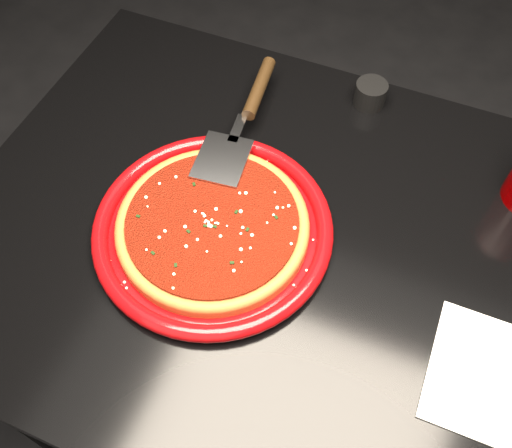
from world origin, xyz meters
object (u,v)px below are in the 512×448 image
(plate, at_px, (213,229))
(pizza_server, at_px, (243,119))
(ramekin, at_px, (370,94))
(table, at_px, (310,345))

(plate, bearing_deg, pizza_server, 99.95)
(plate, xyz_separation_m, ramekin, (0.14, 0.37, 0.01))
(plate, height_order, ramekin, ramekin)
(pizza_server, bearing_deg, table, -44.85)
(table, bearing_deg, pizza_server, 142.09)
(table, relative_size, pizza_server, 3.49)
(table, relative_size, plate, 3.20)
(table, xyz_separation_m, plate, (-0.18, -0.03, 0.39))
(table, xyz_separation_m, pizza_server, (-0.22, 0.17, 0.42))
(pizza_server, bearing_deg, ramekin, 36.36)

